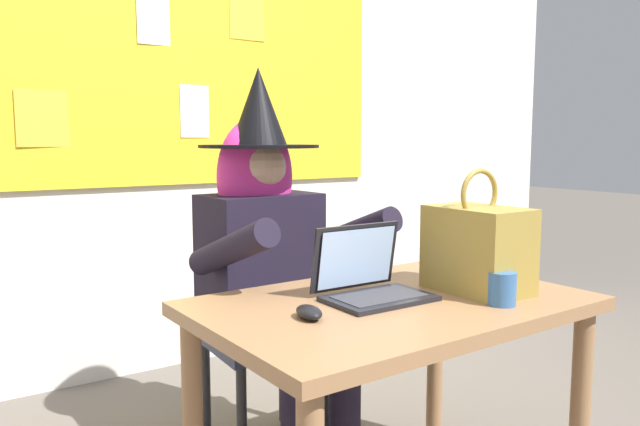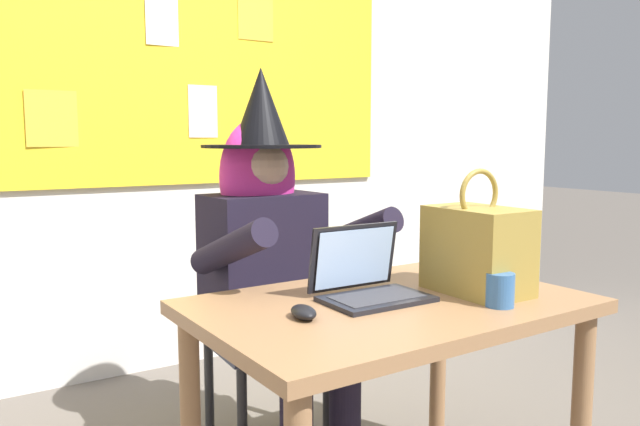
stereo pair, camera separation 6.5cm
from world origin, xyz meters
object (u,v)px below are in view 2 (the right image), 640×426
Objects in this scene: computer_mouse at (304,312)px; coffee_mug at (500,290)px; desk_main at (390,334)px; person_costumed at (271,244)px; handbag at (477,249)px; laptop at (368,282)px; chair_at_desk at (257,313)px.

coffee_mug is (0.52, -0.19, 0.03)m from computer_mouse.
desk_main is 0.63m from person_costumed.
coffee_mug is (-0.07, -0.15, -0.09)m from handbag.
handbag is at bearing 66.31° from coffee_mug.
handbag reaches higher than laptop.
desk_main is 0.37m from handbag.
computer_mouse is (-0.23, -0.63, -0.07)m from person_costumed.
coffee_mug is at bearing -113.69° from handbag.
person_costumed reaches higher than handbag.
desk_main is at bearing 134.53° from coffee_mug.
laptop is at bearing 128.98° from desk_main.
computer_mouse is at bearing -23.83° from person_costumed.
handbag is 3.98× the size of coffee_mug.
chair_at_desk is 1.02m from coffee_mug.
laptop is 2.93× the size of computer_mouse.
desk_main is at bearing 166.36° from handbag.
person_costumed is 0.76m from handbag.
chair_at_desk is (-0.07, 0.72, -0.10)m from desk_main.
person_costumed reaches higher than laptop.
person_costumed is 13.81× the size of computer_mouse.
handbag reaches higher than desk_main.
desk_main is 0.79× the size of person_costumed.
coffee_mug is at bearing -46.53° from laptop.
computer_mouse is 0.28× the size of handbag.
desk_main is 0.16m from laptop.
laptop is 0.81× the size of handbag.
person_costumed is 15.12× the size of coffee_mug.
laptop is at bearing 133.54° from coffee_mug.
computer_mouse is (-0.27, -0.08, -0.03)m from laptop.
person_costumed reaches higher than desk_main.
person_costumed reaches higher than chair_at_desk.
laptop is 0.37m from coffee_mug.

